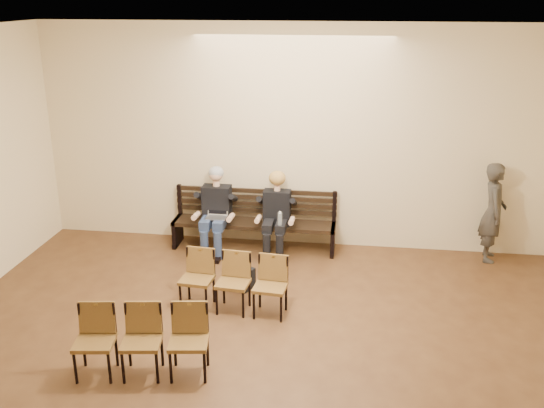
{
  "coord_description": "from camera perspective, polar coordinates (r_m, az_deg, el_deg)",
  "views": [
    {
      "loc": [
        0.99,
        -4.19,
        3.9
      ],
      "look_at": [
        -0.18,
        4.05,
        0.98
      ],
      "focal_mm": 40.0,
      "sensor_mm": 36.0,
      "label": 1
    }
  ],
  "objects": [
    {
      "name": "laptop",
      "position": [
        9.43,
        -5.28,
        -1.45
      ],
      "size": [
        0.35,
        0.29,
        0.23
      ],
      "primitive_type": "cube",
      "rotation": [
        0.0,
        0.0,
        -0.14
      ],
      "color": "silver",
      "rests_on": "bench"
    },
    {
      "name": "bag",
      "position": [
        8.51,
        -3.12,
        -6.91
      ],
      "size": [
        0.46,
        0.4,
        0.28
      ],
      "primitive_type": "cube",
      "rotation": [
        0.0,
        0.0,
        -0.43
      ],
      "color": "black",
      "rests_on": "ground"
    },
    {
      "name": "chair_row_back",
      "position": [
        6.72,
        -12.17,
        -12.63
      ],
      "size": [
        1.45,
        0.63,
        0.78
      ],
      "primitive_type": "cube",
      "rotation": [
        0.0,
        0.0,
        0.15
      ],
      "color": "brown",
      "rests_on": "ground"
    },
    {
      "name": "water_bottle",
      "position": [
        9.14,
        0.75,
        -2.1
      ],
      "size": [
        0.08,
        0.08,
        0.22
      ],
      "primitive_type": "cylinder",
      "rotation": [
        0.0,
        0.0,
        0.17
      ],
      "color": "silver",
      "rests_on": "bench"
    },
    {
      "name": "room_walls",
      "position": [
        5.26,
        -3.08,
        4.25
      ],
      "size": [
        8.02,
        10.01,
        3.51
      ],
      "color": "beige",
      "rests_on": "ground"
    },
    {
      "name": "chair_row_front",
      "position": [
        7.81,
        -3.69,
        -7.48
      ],
      "size": [
        1.41,
        0.53,
        0.77
      ],
      "primitive_type": "cube",
      "rotation": [
        0.0,
        0.0,
        -0.08
      ],
      "color": "brown",
      "rests_on": "ground"
    },
    {
      "name": "seated_man",
      "position": [
        9.54,
        -5.33,
        -0.6
      ],
      "size": [
        0.55,
        0.76,
        1.32
      ],
      "primitive_type": null,
      "color": "black",
      "rests_on": "ground"
    },
    {
      "name": "bench",
      "position": [
        9.7,
        -1.72,
        -2.94
      ],
      "size": [
        2.6,
        0.9,
        0.45
      ],
      "primitive_type": "cube",
      "color": "black",
      "rests_on": "ground"
    },
    {
      "name": "seated_woman",
      "position": [
        9.4,
        0.4,
        -1.2
      ],
      "size": [
        0.52,
        0.72,
        1.21
      ],
      "primitive_type": null,
      "color": "black",
      "rests_on": "ground"
    },
    {
      "name": "passerby",
      "position": [
        9.67,
        20.17,
        -0.09
      ],
      "size": [
        0.49,
        0.68,
        1.76
      ],
      "primitive_type": "imported",
      "rotation": [
        0.0,
        0.0,
        1.47
      ],
      "color": "#39352F",
      "rests_on": "ground"
    }
  ]
}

